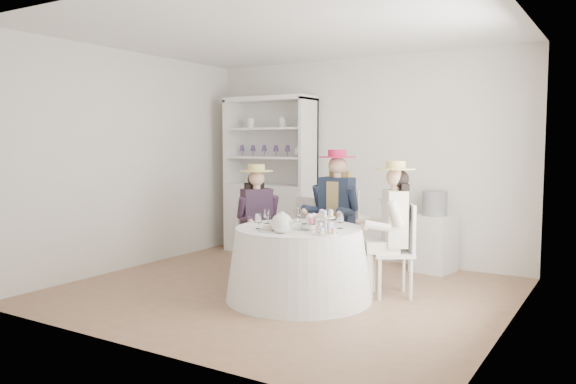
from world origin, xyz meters
The scene contains 23 objects.
ground centered at (0.00, 0.00, 0.00)m, with size 4.50×4.50×0.00m, color brown.
ceiling centered at (0.00, 0.00, 2.70)m, with size 4.50×4.50×0.00m, color white.
wall_back centered at (0.00, 2.00, 1.35)m, with size 4.50×4.50×0.00m, color white.
wall_front centered at (0.00, -2.00, 1.35)m, with size 4.50×4.50×0.00m, color white.
wall_left centered at (-2.25, 0.00, 1.35)m, with size 4.50×4.50×0.00m, color white.
wall_right centered at (2.25, 0.00, 1.35)m, with size 4.50×4.50×0.00m, color white.
tea_table centered at (0.29, -0.16, 0.36)m, with size 1.47×1.47×0.73m.
hutch centered at (-1.29, 1.74, 0.79)m, with size 1.49×0.95×2.22m.
side_table centered at (1.08, 1.75, 0.35)m, with size 0.44×0.44×0.69m, color silver.
hatbox centered at (1.08, 1.75, 0.84)m, with size 0.30×0.30×0.30m, color black.
guest_left centered at (-0.55, 0.32, 0.75)m, with size 0.57×0.53×1.32m.
guest_mid centered at (0.22, 0.80, 0.84)m, with size 0.54×0.56×1.49m.
guest_right centered at (1.05, 0.43, 0.78)m, with size 0.59×0.56×1.39m.
spare_chair centered at (-0.28, 1.12, 0.49)m, with size 0.48×0.48×0.91m.
teacup_a centered at (-0.01, -0.07, 0.77)m, with size 0.09×0.09×0.07m, color white.
teacup_b centered at (0.32, 0.11, 0.76)m, with size 0.07×0.07×0.06m, color white.
teacup_c centered at (0.59, -0.07, 0.76)m, with size 0.08×0.08×0.06m, color white.
flower_bowl centered at (0.46, -0.25, 0.75)m, with size 0.21×0.21×0.05m, color white.
flower_arrangement centered at (0.48, -0.16, 0.82)m, with size 0.20×0.20×0.07m.
table_teapot centered at (0.33, -0.54, 0.82)m, with size 0.28×0.20×0.21m.
sandwich_plate centered at (0.19, -0.49, 0.74)m, with size 0.28×0.28×0.06m.
cupcake_stand centered at (0.72, -0.41, 0.81)m, with size 0.24×0.24×0.22m.
stemware_set centered at (0.29, -0.16, 0.80)m, with size 0.88×0.88×0.15m.
Camera 1 is at (3.10, -4.95, 1.57)m, focal length 35.00 mm.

